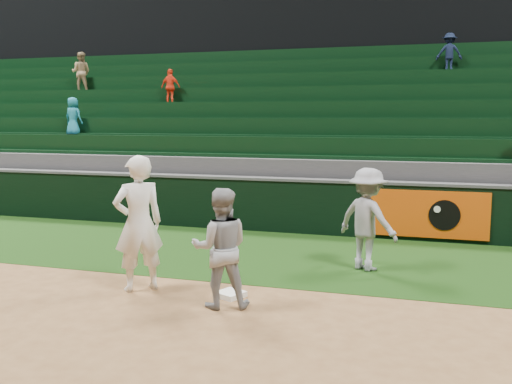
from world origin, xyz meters
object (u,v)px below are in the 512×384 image
(baserunner, at_px, (221,248))
(base_coach, at_px, (367,219))
(first_base, at_px, (230,294))
(first_baseman, at_px, (138,223))

(baserunner, distance_m, base_coach, 3.08)
(first_base, bearing_deg, base_coach, 50.21)
(first_baseman, bearing_deg, baserunner, 122.28)
(first_base, distance_m, base_coach, 2.87)
(first_base, xyz_separation_m, first_baseman, (-1.45, -0.07, 1.00))
(first_baseman, xyz_separation_m, base_coach, (3.20, 2.17, -0.14))
(baserunner, bearing_deg, first_baseman, -34.72)
(baserunner, height_order, base_coach, base_coach)
(baserunner, bearing_deg, base_coach, -144.76)
(first_baseman, height_order, baserunner, first_baseman)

